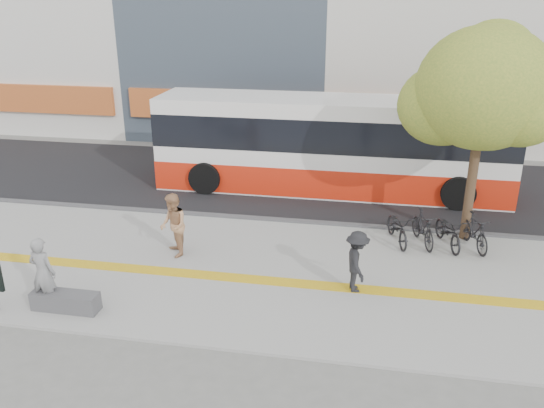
% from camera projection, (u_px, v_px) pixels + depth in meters
% --- Properties ---
extents(ground, '(120.00, 120.00, 0.00)m').
position_uv_depth(ground, '(189.00, 297.00, 13.64)').
color(ground, '#60605B').
rests_on(ground, ground).
extents(sidewalk, '(40.00, 7.00, 0.08)m').
position_uv_depth(sidewalk, '(206.00, 267.00, 15.00)').
color(sidewalk, gray).
rests_on(sidewalk, ground).
extents(tactile_strip, '(40.00, 0.45, 0.01)m').
position_uv_depth(tactile_strip, '(201.00, 275.00, 14.53)').
color(tactile_strip, gold).
rests_on(tactile_strip, sidewalk).
extents(street, '(40.00, 8.00, 0.06)m').
position_uv_depth(street, '(261.00, 181.00, 21.88)').
color(street, black).
rests_on(street, ground).
extents(curb, '(40.00, 0.25, 0.14)m').
position_uv_depth(curb, '(237.00, 218.00, 18.20)').
color(curb, '#3A393C').
rests_on(curb, ground).
extents(bench, '(1.60, 0.45, 0.45)m').
position_uv_depth(bench, '(66.00, 301.00, 12.87)').
color(bench, '#3A393C').
rests_on(bench, sidewalk).
extents(street_tree, '(4.40, 3.80, 6.31)m').
position_uv_depth(street_tree, '(483.00, 91.00, 15.22)').
color(street_tree, '#372519').
rests_on(street_tree, sidewalk).
extents(bus, '(12.87, 3.05, 3.43)m').
position_uv_depth(bus, '(331.00, 147.00, 20.36)').
color(bus, silver).
rests_on(bus, street).
extents(bicycle_row, '(3.19, 1.88, 1.04)m').
position_uv_depth(bicycle_row, '(435.00, 230.00, 16.06)').
color(bicycle_row, black).
rests_on(bicycle_row, sidewalk).
extents(seated_woman, '(0.69, 0.49, 1.79)m').
position_uv_depth(seated_woman, '(43.00, 273.00, 12.76)').
color(seated_woman, black).
rests_on(seated_woman, sidewalk).
extents(pedestrian_tan, '(1.05, 1.12, 1.83)m').
position_uv_depth(pedestrian_tan, '(173.00, 225.00, 15.30)').
color(pedestrian_tan, tan).
rests_on(pedestrian_tan, sidewalk).
extents(pedestrian_dark, '(0.83, 1.14, 1.60)m').
position_uv_depth(pedestrian_dark, '(357.00, 262.00, 13.50)').
color(pedestrian_dark, black).
rests_on(pedestrian_dark, sidewalk).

